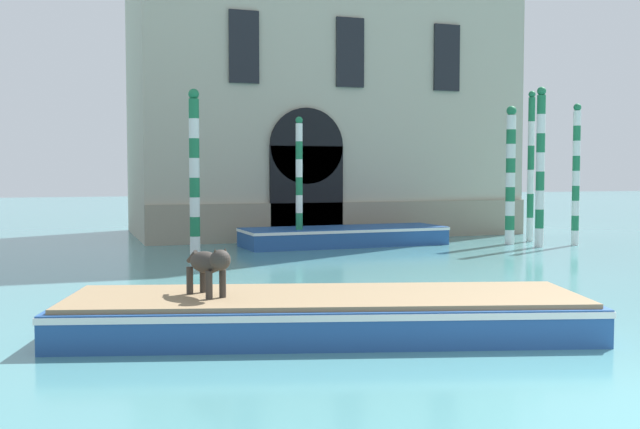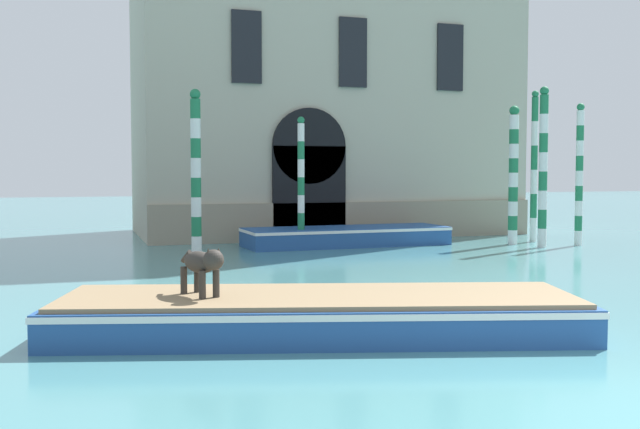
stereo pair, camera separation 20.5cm
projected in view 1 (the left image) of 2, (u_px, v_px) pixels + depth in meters
boat_foreground at (325, 313)px, 9.92m from camera, size 7.26×3.89×0.54m
dog_on_deck at (209, 264)px, 9.70m from camera, size 0.50×0.95×0.66m
boat_moored_near_palazzo at (344, 236)px, 21.74m from camera, size 6.02×2.05×0.53m
mooring_pole_0 at (511, 175)px, 22.01m from camera, size 0.29×0.29×4.07m
mooring_pole_1 at (576, 174)px, 21.66m from camera, size 0.22×0.22×4.11m
mooring_pole_2 at (540, 167)px, 21.12m from camera, size 0.25×0.25×4.53m
mooring_pole_3 at (531, 166)px, 22.80m from camera, size 0.21×0.21×4.59m
mooring_pole_4 at (194, 172)px, 18.97m from camera, size 0.27×0.27×4.24m
mooring_pole_5 at (299, 182)px, 20.77m from camera, size 0.20×0.20×3.67m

